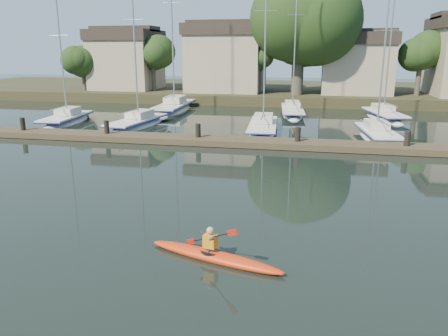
% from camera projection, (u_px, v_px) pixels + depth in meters
% --- Properties ---
extents(ground, '(160.00, 160.00, 0.00)m').
position_uv_depth(ground, '(175.00, 244.00, 12.91)').
color(ground, black).
rests_on(ground, ground).
extents(kayak, '(4.09, 1.67, 1.31)m').
position_uv_depth(kayak, '(214.00, 254.00, 11.90)').
color(kayak, red).
rests_on(kayak, ground).
extents(dock, '(34.00, 2.00, 1.80)m').
position_uv_depth(dock, '(247.00, 142.00, 26.09)').
color(dock, '#4A3F2A').
rests_on(dock, ground).
extents(sailboat_0, '(2.71, 7.40, 11.49)m').
position_uv_depth(sailboat_0, '(67.00, 125.00, 34.11)').
color(sailboat_0, silver).
rests_on(sailboat_0, ground).
extents(sailboat_1, '(2.85, 8.17, 13.08)m').
position_uv_depth(sailboat_1, '(138.00, 129.00, 32.54)').
color(sailboat_1, silver).
rests_on(sailboat_1, ground).
extents(sailboat_2, '(2.54, 8.46, 13.81)m').
position_uv_depth(sailboat_2, '(263.00, 133.00, 30.71)').
color(sailboat_2, silver).
rests_on(sailboat_2, ground).
extents(sailboat_3, '(2.67, 7.35, 11.59)m').
position_uv_depth(sailboat_3, '(377.00, 141.00, 28.32)').
color(sailboat_3, silver).
rests_on(sailboat_3, ground).
extents(sailboat_5, '(2.68, 9.98, 16.38)m').
position_uv_depth(sailboat_5, '(174.00, 113.00, 40.75)').
color(sailboat_5, silver).
rests_on(sailboat_5, ground).
extents(sailboat_6, '(2.71, 9.15, 14.33)m').
position_uv_depth(sailboat_6, '(292.00, 116.00, 38.74)').
color(sailboat_6, silver).
rests_on(sailboat_6, ground).
extents(sailboat_7, '(3.50, 7.82, 12.22)m').
position_uv_depth(sailboat_7, '(384.00, 121.00, 36.25)').
color(sailboat_7, silver).
rests_on(sailboat_7, ground).
extents(shore, '(90.00, 25.25, 12.75)m').
position_uv_depth(shore, '(296.00, 70.00, 49.82)').
color(shore, '#253018').
rests_on(shore, ground).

